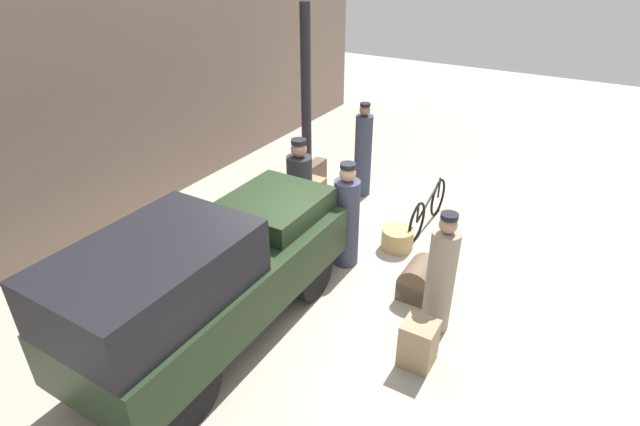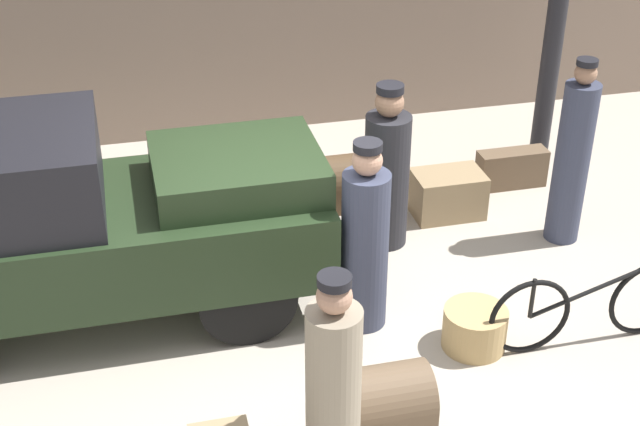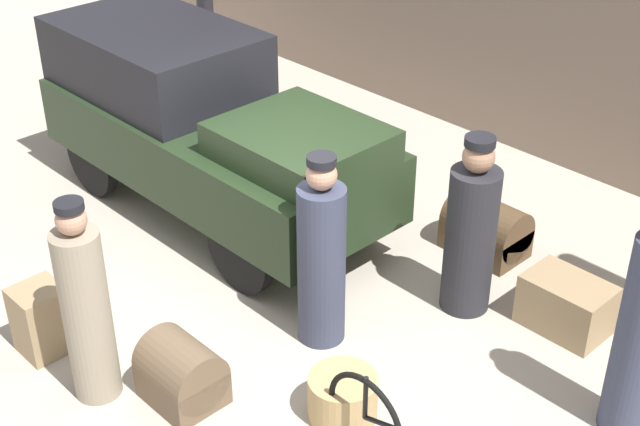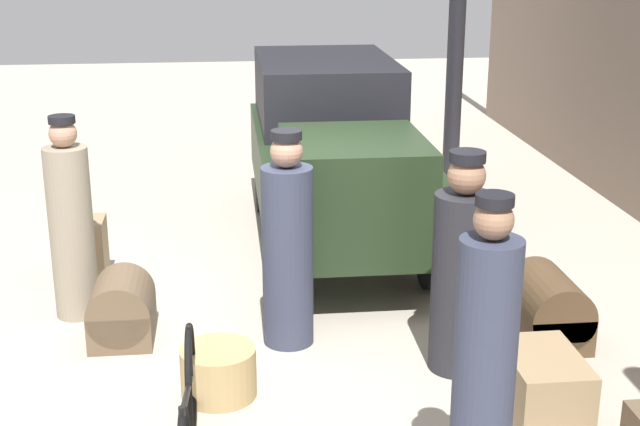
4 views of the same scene
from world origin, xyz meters
name	(u,v)px [view 2 (image 2 of 4)]	position (x,y,z in m)	size (l,w,h in m)	color
ground_plane	(303,323)	(0.00, 0.00, 0.00)	(30.00, 30.00, 0.00)	#A89E8E
canopy_pillar_right	(557,15)	(3.32, 2.40, 1.73)	(0.21, 0.21, 3.45)	black
truck	(60,218)	(-1.88, 0.56, 0.98)	(3.96, 1.54, 1.78)	black
bicycle	(590,307)	(2.21, -0.80, 0.36)	(1.75, 0.04, 0.74)	black
wicker_basket	(475,328)	(1.30, -0.63, 0.18)	(0.52, 0.52, 0.35)	tan
porter_carrying_trunk	(572,159)	(2.80, 0.78, 0.86)	(0.33, 0.33, 1.85)	#33384C
porter_standing_middle	(387,174)	(1.07, 1.12, 0.74)	(0.43, 0.43, 1.64)	#232328
conductor_in_dark_uniform	(333,396)	(-0.20, -1.80, 0.78)	(0.36, 0.36, 1.70)	gray
porter_with_bicycle	(365,244)	(0.51, -0.08, 0.77)	(0.39, 0.39, 1.69)	#33384C
suitcase_tan_flat	(448,194)	(1.86, 1.48, 0.23)	(0.71, 0.47, 0.47)	#937A56
trunk_barrel_dark	(324,185)	(0.67, 1.95, 0.24)	(0.75, 0.51, 0.55)	#4C3823
trunk_umber_medium	(389,403)	(0.33, -1.38, 0.24)	(0.59, 0.49, 0.54)	brown
trunk_large_brown	(511,169)	(2.75, 1.90, 0.21)	(0.76, 0.24, 0.42)	brown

